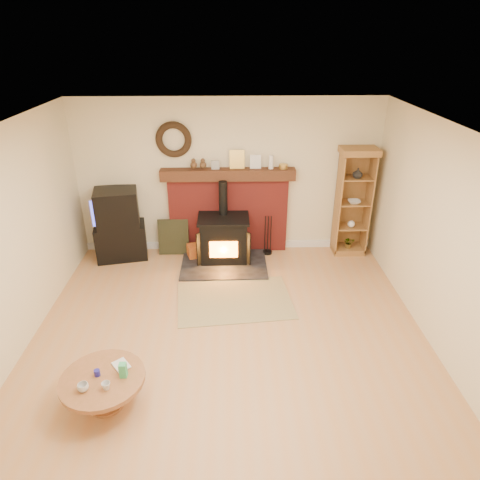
{
  "coord_description": "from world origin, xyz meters",
  "views": [
    {
      "loc": [
        0.03,
        -4.07,
        3.52
      ],
      "look_at": [
        0.16,
        1.0,
        1.01
      ],
      "focal_mm": 32.0,
      "sensor_mm": 36.0,
      "label": 1
    }
  ],
  "objects_px": {
    "curio_cabinet": "(353,202)",
    "tv_unit": "(119,226)",
    "wood_stove": "(224,240)",
    "coffee_table": "(103,383)"
  },
  "relations": [
    {
      "from": "curio_cabinet",
      "to": "tv_unit",
      "type": "bearing_deg",
      "value": -178.76
    },
    {
      "from": "wood_stove",
      "to": "coffee_table",
      "type": "distance_m",
      "value": 3.3
    },
    {
      "from": "tv_unit",
      "to": "curio_cabinet",
      "type": "relative_size",
      "value": 0.65
    },
    {
      "from": "wood_stove",
      "to": "curio_cabinet",
      "type": "xyz_separation_m",
      "value": [
        2.16,
        0.28,
        0.55
      ]
    },
    {
      "from": "curio_cabinet",
      "to": "coffee_table",
      "type": "bearing_deg",
      "value": -135.04
    },
    {
      "from": "curio_cabinet",
      "to": "wood_stove",
      "type": "bearing_deg",
      "value": -172.71
    },
    {
      "from": "tv_unit",
      "to": "curio_cabinet",
      "type": "xyz_separation_m",
      "value": [
        3.9,
        0.08,
        0.35
      ]
    },
    {
      "from": "tv_unit",
      "to": "curio_cabinet",
      "type": "bearing_deg",
      "value": 1.24
    },
    {
      "from": "wood_stove",
      "to": "coffee_table",
      "type": "height_order",
      "value": "wood_stove"
    },
    {
      "from": "curio_cabinet",
      "to": "coffee_table",
      "type": "distance_m",
      "value": 4.79
    }
  ]
}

